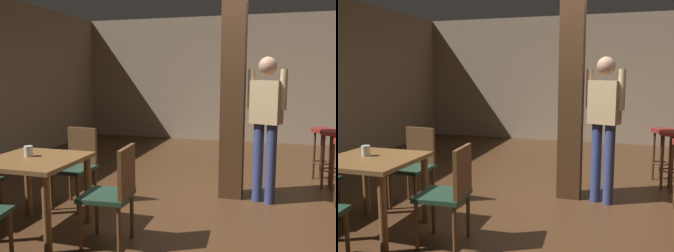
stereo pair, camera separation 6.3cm
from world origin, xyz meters
The scene contains 10 objects.
ground_plane centered at (0.00, 0.00, 0.00)m, with size 10.80×10.80×0.00m, color #422816.
wall_back centered at (0.00, 4.50, 1.40)m, with size 8.00×0.10×2.80m, color gray.
pillar centered at (-0.03, 0.54, 1.40)m, with size 0.28×0.28×2.80m, color #422816.
dining_table centered at (-1.70, -1.10, 0.60)m, with size 0.86×0.86×0.74m.
chair_east centered at (-0.87, -1.13, 0.51)m, with size 0.45×0.45×0.89m.
chair_north centered at (-1.72, -0.29, 0.51)m, with size 0.46×0.46×0.89m.
napkin_cup centered at (-1.80, -1.05, 0.79)m, with size 0.08×0.08×0.10m, color beige.
standing_person centered at (0.37, 0.41, 1.00)m, with size 0.47×0.31×1.72m.
bar_stool_mid centered at (1.21, 1.15, 0.58)m, with size 0.33×0.33×0.79m.
bar_stool_far centered at (1.14, 1.63, 0.56)m, with size 0.33×0.33×0.75m.
Camera 1 is at (0.48, -4.06, 1.53)m, focal length 40.00 mm.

